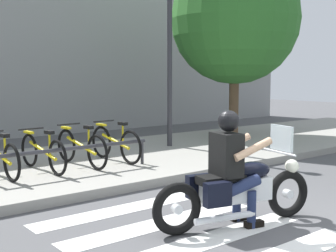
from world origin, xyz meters
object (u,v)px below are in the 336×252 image
(bicycle_3, at_px, (115,143))
(bike_rack, at_px, (77,150))
(bicycle_1, at_px, (43,152))
(tree_near_rack, at_px, (235,20))
(motorcycle, at_px, (237,189))
(bicycle_2, at_px, (81,147))
(street_lamp, at_px, (170,35))
(rider, at_px, (232,160))

(bicycle_3, distance_m, bike_rack, 1.26)
(bicycle_1, relative_size, tree_near_rack, 0.33)
(motorcycle, bearing_deg, bicycle_2, 90.95)
(street_lamp, distance_m, tree_near_rack, 2.76)
(tree_near_rack, bearing_deg, bicycle_1, -168.41)
(bicycle_2, height_order, bike_rack, bicycle_2)
(motorcycle, height_order, street_lamp, street_lamp)
(street_lamp, relative_size, tree_near_rack, 0.90)
(tree_near_rack, bearing_deg, bicycle_2, -166.86)
(bicycle_1, distance_m, bicycle_3, 1.51)
(bike_rack, relative_size, tree_near_rack, 0.55)
(motorcycle, relative_size, bicycle_1, 1.31)
(bicycle_2, height_order, street_lamp, street_lamp)
(bike_rack, relative_size, street_lamp, 0.62)
(motorcycle, height_order, tree_near_rack, tree_near_rack)
(bicycle_3, height_order, bike_rack, bicycle_3)
(bike_rack, bearing_deg, bicycle_3, 26.02)
(rider, relative_size, bike_rack, 0.50)
(rider, distance_m, tree_near_rack, 7.96)
(bicycle_3, bearing_deg, motorcycle, -100.17)
(street_lamp, bearing_deg, tree_near_rack, 8.54)
(bicycle_2, bearing_deg, rider, -90.17)
(rider, xyz_separation_m, bicycle_2, (0.01, 3.84, -0.31))
(street_lamp, height_order, tree_near_rack, tree_near_rack)
(bike_rack, height_order, street_lamp, street_lamp)
(rider, height_order, bicycle_3, rider)
(motorcycle, distance_m, rider, 0.37)
(motorcycle, distance_m, bicycle_1, 3.95)
(motorcycle, xyz_separation_m, tree_near_rack, (5.45, 5.15, 2.92))
(rider, bearing_deg, bicycle_1, 100.99)
(bicycle_3, xyz_separation_m, bike_rack, (-1.13, -0.55, 0.05))
(street_lamp, bearing_deg, bike_rack, -155.96)
(motorcycle, bearing_deg, bicycle_1, 102.00)
(rider, xyz_separation_m, tree_near_rack, (5.53, 5.12, 2.56))
(bicycle_1, xyz_separation_m, bicycle_3, (1.51, -0.00, 0.02))
(motorcycle, bearing_deg, bike_rack, 97.62)
(bicycle_2, bearing_deg, bicycle_1, 179.96)
(motorcycle, distance_m, street_lamp, 5.98)
(rider, bearing_deg, motorcycle, -16.42)
(motorcycle, xyz_separation_m, street_lamp, (2.79, 4.75, 2.33))
(bicycle_1, height_order, street_lamp, street_lamp)
(motorcycle, relative_size, tree_near_rack, 0.42)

